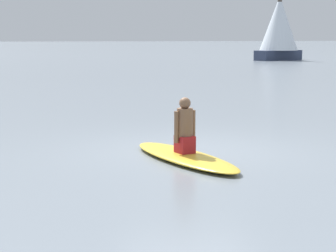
# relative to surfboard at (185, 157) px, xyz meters

# --- Properties ---
(ground_plane) EXTENTS (400.00, 400.00, 0.00)m
(ground_plane) POSITION_rel_surfboard_xyz_m (-0.83, 0.34, -0.07)
(ground_plane) COLOR gray
(surfboard) EXTENTS (3.00, 1.61, 0.13)m
(surfboard) POSITION_rel_surfboard_xyz_m (0.00, 0.00, 0.00)
(surfboard) COLOR gold
(surfboard) RESTS_ON ground
(person_paddler) EXTENTS (0.36, 0.40, 0.92)m
(person_paddler) POSITION_rel_surfboard_xyz_m (0.00, -0.00, 0.48)
(person_paddler) COLOR #A51E23
(person_paddler) RESTS_ON surfboard
(sailboat_far_right) EXTENTS (4.26, 4.70, 5.94)m
(sailboat_far_right) POSITION_rel_surfboard_xyz_m (-37.68, 17.80, 2.75)
(sailboat_far_right) COLOR #2D3851
(sailboat_far_right) RESTS_ON ground
(sailboat_distant) EXTENTS (5.02, 4.56, 7.06)m
(sailboat_distant) POSITION_rel_surfboard_xyz_m (-87.43, 39.27, 3.26)
(sailboat_distant) COLOR #2D3851
(sailboat_distant) RESTS_ON ground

